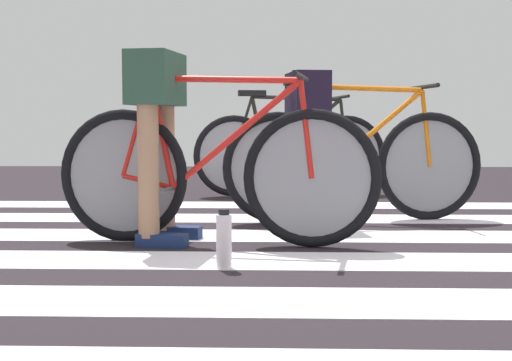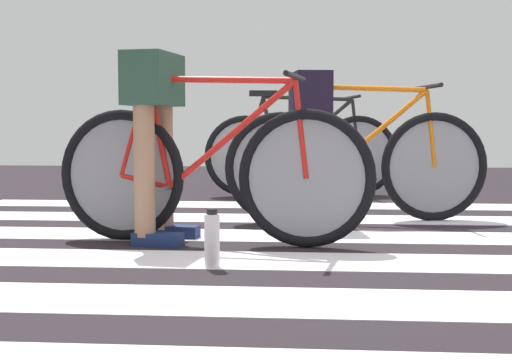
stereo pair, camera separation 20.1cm
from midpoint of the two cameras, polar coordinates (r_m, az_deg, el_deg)
The scene contains 8 objects.
ground at distance 3.79m, azimuth 2.85°, elevation -5.27°, with size 18.00×14.00×0.02m.
crosswalk_markings at distance 3.69m, azimuth 2.16°, elevation -5.36°, with size 5.31×4.25×0.00m.
bicycle_1_of_3 at distance 3.75m, azimuth -4.89°, elevation 0.70°, with size 1.72×0.53×0.93m.
cyclist_1_of_3 at distance 3.84m, azimuth -9.41°, elevation 4.80°, with size 0.37×0.44×1.01m.
bicycle_2_of_3 at distance 4.66m, azimuth 6.66°, elevation 1.43°, with size 1.72×0.55×0.93m.
cyclist_2_of_3 at distance 4.58m, azimuth 2.93°, elevation 4.41°, with size 0.37×0.44×0.97m.
bicycle_3_of_3 at distance 6.33m, azimuth 1.87°, elevation 2.26°, with size 1.72×0.55×0.93m.
water_bottle at distance 3.14m, azimuth -4.42°, elevation -4.80°, with size 0.07×0.07×0.26m.
Camera 1 is at (-0.17, -3.73, 0.65)m, focal length 49.87 mm.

